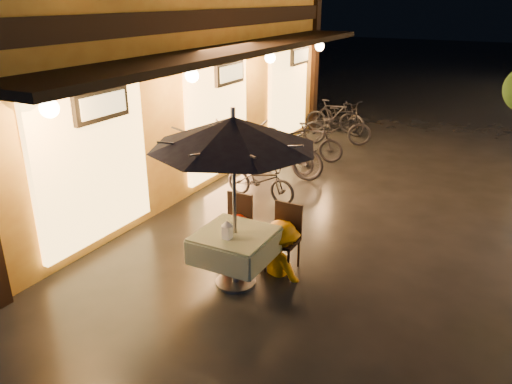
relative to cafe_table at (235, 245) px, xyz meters
The scene contains 15 objects.
ground 1.32m from the cafe_table, 27.59° to the right, with size 90.00×90.00×0.00m, color black.
cafe_table is the anchor object (origin of this frame).
patio_umbrella 1.56m from the cafe_table, 90.00° to the right, with size 2.14×2.14×2.46m.
cafe_chair_left 0.84m from the cafe_table, 118.51° to the left, with size 0.42×0.42×0.97m.
cafe_chair_right 0.84m from the cafe_table, 61.49° to the left, with size 0.42×0.42×0.97m.
table_lantern 0.38m from the cafe_table, 90.00° to the right, with size 0.16×0.16×0.25m.
person_orange 0.70m from the cafe_table, 119.01° to the left, with size 0.70×0.55×1.45m, color red.
person_yellow 0.73m from the cafe_table, 55.41° to the left, with size 0.98×0.57×1.52m, color #CF7D00.
bicycle_0 3.11m from the cafe_table, 111.14° to the left, with size 0.53×1.52×0.80m, color black.
bicycle_1 4.42m from the cafe_table, 106.76° to the left, with size 0.52×1.83×1.10m, color black.
bicycle_2 4.93m from the cafe_table, 107.48° to the left, with size 0.59×1.70×0.89m, color black.
bicycle_3 5.80m from the cafe_table, 101.62° to the left, with size 0.43×1.51×0.91m, color black.
bicycle_4 7.37m from the cafe_table, 98.62° to the left, with size 0.63×1.80×0.94m, color black.
bicycle_5 8.62m from the cafe_table, 100.94° to the left, with size 0.45×1.58×0.95m, color black.
bicycle_6 8.70m from the cafe_table, 99.52° to the left, with size 0.63×1.82×0.96m, color black.
Camera 1 is at (1.99, -4.60, 3.71)m, focal length 35.00 mm.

